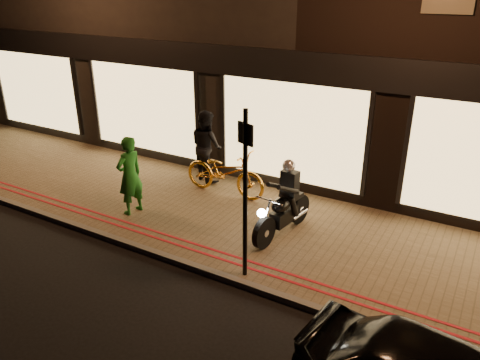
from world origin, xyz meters
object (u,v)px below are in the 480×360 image
bicycle_gold (225,172)px  motorcycle (284,206)px  person_green (130,176)px  sign_post (245,188)px

bicycle_gold → motorcycle: bearing=-117.3°
bicycle_gold → person_green: bearing=145.7°
motorcycle → bicycle_gold: motorcycle is taller
person_green → sign_post: bearing=84.6°
motorcycle → person_green: (-3.33, -0.82, 0.27)m
bicycle_gold → person_green: size_ratio=1.21×
motorcycle → sign_post: bearing=-80.8°
sign_post → person_green: sign_post is taller
person_green → bicycle_gold: bearing=154.6°
sign_post → person_green: 3.57m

